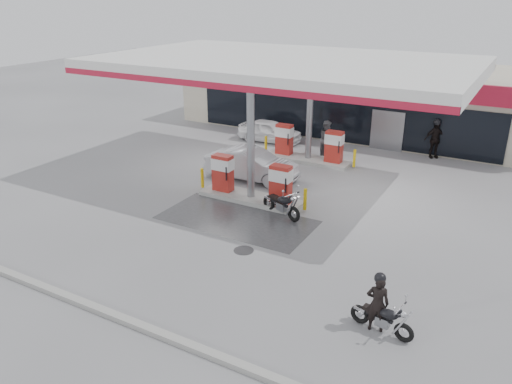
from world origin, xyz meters
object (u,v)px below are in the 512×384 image
hatchback_silver (252,165)px  biker_main (377,303)px  parked_motorcycle (282,205)px  parked_car_right (459,140)px  pump_island_near (251,184)px  main_motorcycle (383,319)px  sedan_white (270,131)px  biker_walking (435,140)px  pump_island_far (308,148)px  parked_car_left (282,117)px  attendant (327,139)px

hatchback_silver → biker_main: bearing=-136.9°
parked_motorcycle → parked_car_right: 13.63m
pump_island_near → parked_motorcycle: 2.05m
main_motorcycle → hatchback_silver: (-8.62, 8.23, 0.32)m
parked_motorcycle → parked_car_right: (4.66, 12.81, 0.08)m
sedan_white → biker_walking: bearing=-82.1°
pump_island_far → parked_car_right: 8.87m
biker_main → hatchback_silver: size_ratio=0.37×
parked_motorcycle → hatchback_silver: (-3.09, 3.01, 0.25)m
parked_car_left → sedan_white: bearing=-156.1°
parked_car_left → parked_motorcycle: bearing=-145.6°
sedan_white → biker_walking: biker_walking is taller
pump_island_near → biker_walking: bearing=60.2°
hatchback_silver → parked_car_right: 12.50m
hatchback_silver → biker_walking: (6.81, 7.57, 0.26)m
main_motorcycle → parked_motorcycle: (-5.53, 5.22, 0.07)m
main_motorcycle → biker_main: biker_main is taller
main_motorcycle → parked_car_right: parked_car_right is taller
pump_island_far → attendant: size_ratio=2.55×
pump_island_near → parked_car_right: size_ratio=1.30×
hatchback_silver → parked_car_left: hatchback_silver is taller
main_motorcycle → attendant: (-6.78, 13.03, 0.60)m
main_motorcycle → biker_main: size_ratio=1.10×
parked_motorcycle → parked_car_left: 14.31m
main_motorcycle → parked_car_right: size_ratio=0.45×
parked_motorcycle → parked_car_left: bearing=137.1°
main_motorcycle → parked_car_left: (-11.89, 18.03, 0.16)m
pump_island_near → main_motorcycle: pump_island_near is taller
attendant → hatchback_silver: size_ratio=0.46×
attendant → biker_walking: attendant is taller
attendant → hatchback_silver: (-1.84, -4.80, -0.28)m
biker_main → sedan_white: size_ratio=0.43×
pump_island_near → parked_motorcycle: bearing=-23.5°
parked_car_right → pump_island_far: bearing=108.8°
pump_island_near → attendant: bearing=85.0°
parked_motorcycle → parked_car_left: size_ratio=0.51×
parked_car_right → pump_island_near: bearing=127.6°
biker_walking → hatchback_silver: bearing=-167.7°
sedan_white → biker_walking: (9.00, 1.57, 0.34)m
main_motorcycle → parked_car_left: bearing=132.9°
pump_island_far → main_motorcycle: size_ratio=2.90×
pump_island_near → biker_main: (7.21, -6.00, 0.10)m
pump_island_far → biker_walking: size_ratio=2.61×
parked_motorcycle → attendant: size_ratio=0.99×
sedan_white → parked_car_right: 10.64m
pump_island_far → biker_main: bearing=-59.0°
attendant → parked_car_right: 7.76m
main_motorcycle → hatchback_silver: size_ratio=0.40×
parked_motorcycle → main_motorcycle: bearing=-22.7°
main_motorcycle → biker_walking: bearing=106.0°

